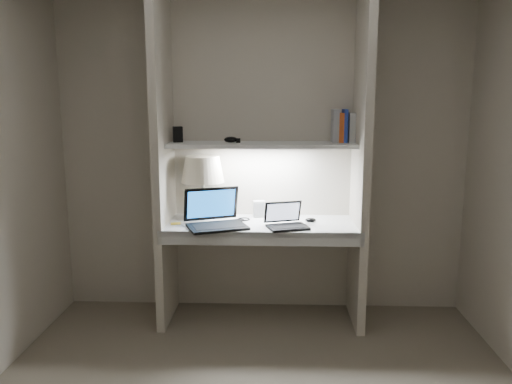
{
  "coord_description": "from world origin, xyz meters",
  "views": [
    {
      "loc": [
        0.1,
        -2.43,
        1.68
      ],
      "look_at": [
        -0.03,
        1.05,
        1.04
      ],
      "focal_mm": 35.0,
      "sensor_mm": 36.0,
      "label": 1
    }
  ],
  "objects_px": {
    "table_lamp": "(203,177)",
    "laptop_netbook": "(286,221)",
    "speaker": "(259,209)",
    "book_row": "(347,127)",
    "laptop_main": "(215,218)"
  },
  "relations": [
    {
      "from": "table_lamp",
      "to": "book_row",
      "type": "relative_size",
      "value": 1.96
    },
    {
      "from": "table_lamp",
      "to": "laptop_netbook",
      "type": "distance_m",
      "value": 0.74
    },
    {
      "from": "table_lamp",
      "to": "laptop_main",
      "type": "distance_m",
      "value": 0.38
    },
    {
      "from": "speaker",
      "to": "laptop_netbook",
      "type": "bearing_deg",
      "value": -65.41
    },
    {
      "from": "speaker",
      "to": "laptop_main",
      "type": "bearing_deg",
      "value": -144.67
    },
    {
      "from": "laptop_netbook",
      "to": "book_row",
      "type": "distance_m",
      "value": 0.87
    },
    {
      "from": "table_lamp",
      "to": "laptop_main",
      "type": "bearing_deg",
      "value": -63.11
    },
    {
      "from": "laptop_netbook",
      "to": "speaker",
      "type": "height_order",
      "value": "laptop_netbook"
    },
    {
      "from": "laptop_main",
      "to": "book_row",
      "type": "distance_m",
      "value": 1.21
    },
    {
      "from": "table_lamp",
      "to": "laptop_main",
      "type": "relative_size",
      "value": 0.95
    },
    {
      "from": "table_lamp",
      "to": "speaker",
      "type": "height_order",
      "value": "table_lamp"
    },
    {
      "from": "table_lamp",
      "to": "speaker",
      "type": "relative_size",
      "value": 3.78
    },
    {
      "from": "table_lamp",
      "to": "laptop_netbook",
      "type": "relative_size",
      "value": 1.44
    },
    {
      "from": "laptop_main",
      "to": "book_row",
      "type": "height_order",
      "value": "book_row"
    },
    {
      "from": "table_lamp",
      "to": "laptop_netbook",
      "type": "bearing_deg",
      "value": -21.33
    }
  ]
}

